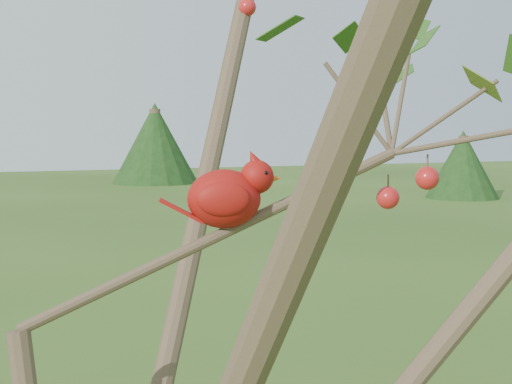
# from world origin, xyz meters

# --- Properties ---
(crabapple_tree) EXTENTS (2.35, 2.05, 2.95)m
(crabapple_tree) POSITION_xyz_m (0.03, -0.02, 2.12)
(crabapple_tree) COLOR #493827
(crabapple_tree) RESTS_ON ground
(cardinal) EXTENTS (0.19, 0.12, 0.13)m
(cardinal) POSITION_xyz_m (0.27, 0.07, 2.14)
(cardinal) COLOR #9E130D
(cardinal) RESTS_ON ground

